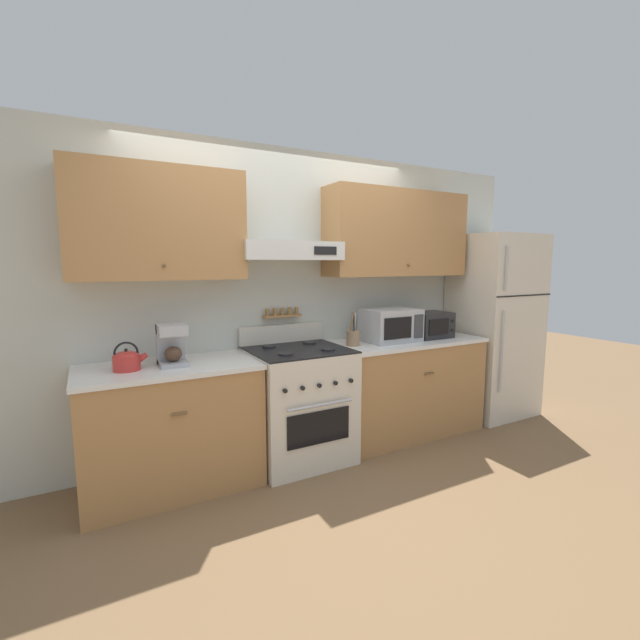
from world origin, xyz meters
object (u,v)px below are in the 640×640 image
coffee_maker (172,344)px  stove_range (299,403)px  refrigerator (494,326)px  utensil_crock (353,337)px  microwave (391,325)px  toaster_oven (430,325)px  tea_kettle (127,360)px

coffee_maker → stove_range: bearing=-2.4°
stove_range → refrigerator: 2.35m
refrigerator → utensil_crock: bearing=179.8°
microwave → utensil_crock: 0.42m
stove_range → refrigerator: (2.30, 0.01, 0.48)m
coffee_maker → toaster_oven: 2.36m
tea_kettle → coffee_maker: 0.30m
coffee_maker → utensil_crock: 1.49m
refrigerator → coffee_maker: (-3.26, 0.03, 0.09)m
stove_range → toaster_oven: toaster_oven is taller
stove_range → utensil_crock: bearing=1.3°
coffee_maker → microwave: (1.90, -0.01, 0.00)m
stove_range → refrigerator: refrigerator is taller
coffee_maker → refrigerator: bearing=-0.6°
tea_kettle → microwave: bearing=0.5°
refrigerator → utensil_crock: size_ratio=6.62×
tea_kettle → toaster_oven: 2.65m
coffee_maker → microwave: microwave is taller
refrigerator → toaster_oven: 0.90m
refrigerator → tea_kettle: 3.55m
microwave → utensil_crock: size_ratio=1.71×
tea_kettle → toaster_oven: size_ratio=0.60×
utensil_crock → stove_range: bearing=-178.7°
refrigerator → microwave: 1.35m
stove_range → refrigerator: bearing=0.2°
utensil_crock → coffee_maker: bearing=178.9°
toaster_oven → tea_kettle: bearing=180.0°
stove_range → toaster_oven: size_ratio=2.88×
microwave → utensil_crock: bearing=-177.5°
tea_kettle → toaster_oven: (2.65, -0.00, 0.05)m
stove_range → refrigerator: size_ratio=0.57×
stove_range → utensil_crock: size_ratio=3.76×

